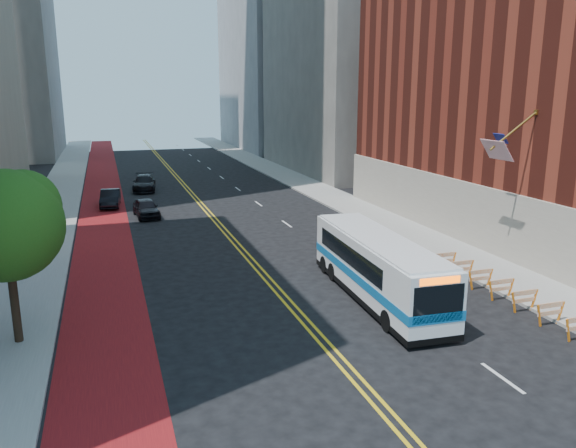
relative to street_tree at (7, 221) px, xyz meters
The scene contains 14 objects.
ground 13.68m from the street_tree, 28.25° to the right, with size 160.00×160.00×0.00m, color black.
sidewalk_left 24.45m from the street_tree, 91.81° to the left, with size 4.00×140.00×0.15m, color gray.
sidewalk_right 33.73m from the street_tree, 45.87° to the left, with size 4.00×140.00×0.15m, color gray.
bus_lane_paint 24.66m from the street_tree, 82.53° to the left, with size 3.60×140.00×0.01m, color maroon.
center_line_inner 26.84m from the street_tree, 65.21° to the left, with size 0.14×140.00×0.01m, color gold.
center_line_outer 26.99m from the street_tree, 64.51° to the left, with size 0.14×140.00×0.01m, color gold.
lane_dashes 36.09m from the street_tree, 63.34° to the left, with size 0.14×98.20×0.01m.
midrise_right_near 56.22m from the street_tree, 50.78° to the left, with size 18.00×26.00×40.00m, color slate.
construction_barriers 21.43m from the street_tree, ahead, with size 1.42×10.91×1.00m.
street_tree is the anchor object (origin of this frame).
transit_bus 15.73m from the street_tree, ahead, with size 2.95×11.11×3.02m.
car_a 22.94m from the street_tree, 73.60° to the left, with size 1.69×4.19×1.43m, color black.
car_b 27.28m from the street_tree, 81.93° to the left, with size 1.52×4.35×1.43m, color black.
car_c 34.84m from the street_tree, 78.17° to the left, with size 2.10×5.17×1.50m, color black.
Camera 1 is at (-7.62, -16.34, 9.60)m, focal length 35.00 mm.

